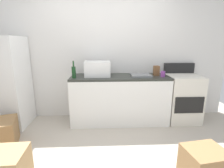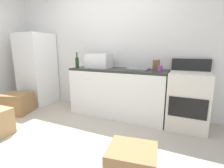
% 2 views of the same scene
% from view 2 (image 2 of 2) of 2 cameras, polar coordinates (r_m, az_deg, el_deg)
% --- Properties ---
extents(ground_plane, '(6.00, 6.00, 0.00)m').
position_cam_2_polar(ground_plane, '(2.49, -16.31, -18.60)').
color(ground_plane, '#B2A899').
extents(wall_back, '(5.00, 0.10, 2.60)m').
position_cam_2_polar(wall_back, '(3.47, -0.27, 12.74)').
color(wall_back, silver).
rests_on(wall_back, ground_plane).
extents(kitchen_counter, '(1.80, 0.60, 0.90)m').
position_cam_2_polar(kitchen_counter, '(3.13, 2.03, -2.90)').
color(kitchen_counter, white).
rests_on(kitchen_counter, ground_plane).
extents(refrigerator, '(0.68, 0.66, 1.61)m').
position_cam_2_polar(refrigerator, '(4.25, -24.77, 4.80)').
color(refrigerator, white).
rests_on(refrigerator, ground_plane).
extents(stove_oven, '(0.60, 0.61, 1.10)m').
position_cam_2_polar(stove_oven, '(2.90, 24.96, -4.86)').
color(stove_oven, silver).
rests_on(stove_oven, ground_plane).
extents(microwave, '(0.46, 0.34, 0.27)m').
position_cam_2_polar(microwave, '(3.23, -4.53, 8.07)').
color(microwave, white).
rests_on(microwave, kitchen_counter).
extents(sink_basin, '(0.36, 0.32, 0.03)m').
position_cam_2_polar(sink_basin, '(2.89, 9.01, 5.14)').
color(sink_basin, slate).
rests_on(sink_basin, kitchen_counter).
extents(wine_bottle, '(0.07, 0.07, 0.30)m').
position_cam_2_polar(wine_bottle, '(3.32, -12.11, 7.51)').
color(wine_bottle, '#193F1E').
rests_on(wine_bottle, kitchen_counter).
extents(coffee_mug, '(0.08, 0.08, 0.10)m').
position_cam_2_polar(coffee_mug, '(2.73, 16.45, 5.18)').
color(coffee_mug, purple).
rests_on(coffee_mug, kitchen_counter).
extents(knife_block, '(0.10, 0.10, 0.18)m').
position_cam_2_polar(knife_block, '(2.87, 15.20, 6.34)').
color(knife_block, brown).
rests_on(knife_block, kitchen_counter).
extents(cardboard_box_medium, '(0.61, 0.58, 0.40)m').
position_cam_2_polar(cardboard_box_medium, '(3.79, -30.28, -5.82)').
color(cardboard_box_medium, olive).
rests_on(cardboard_box_medium, ground_plane).
extents(cardboard_box_small, '(0.47, 0.42, 0.40)m').
position_cam_2_polar(cardboard_box_small, '(1.66, 6.88, -27.28)').
color(cardboard_box_small, olive).
rests_on(cardboard_box_small, ground_plane).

